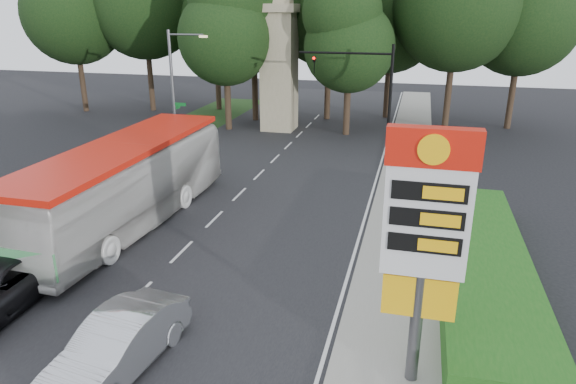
% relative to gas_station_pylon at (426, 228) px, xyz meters
% --- Properties ---
extents(ground, '(120.00, 120.00, 0.00)m').
position_rel_gas_station_pylon_xyz_m(ground, '(-9.20, -1.99, -4.45)').
color(ground, black).
rests_on(ground, ground).
extents(road_surface, '(14.00, 80.00, 0.02)m').
position_rel_gas_station_pylon_xyz_m(road_surface, '(-9.20, 10.01, -4.44)').
color(road_surface, black).
rests_on(road_surface, ground).
extents(sidewalk_right, '(3.00, 80.00, 0.12)m').
position_rel_gas_station_pylon_xyz_m(sidewalk_right, '(-0.70, 10.01, -4.39)').
color(sidewalk_right, gray).
rests_on(sidewalk_right, ground).
extents(grass_verge_left, '(5.00, 50.00, 0.02)m').
position_rel_gas_station_pylon_xyz_m(grass_verge_left, '(-18.70, 16.01, -4.44)').
color(grass_verge_left, '#193814').
rests_on(grass_verge_left, ground).
extents(hedge, '(3.00, 14.00, 1.20)m').
position_rel_gas_station_pylon_xyz_m(hedge, '(2.30, 6.01, -3.85)').
color(hedge, '#1B5416').
rests_on(hedge, ground).
extents(gas_station_pylon, '(2.10, 0.45, 6.85)m').
position_rel_gas_station_pylon_xyz_m(gas_station_pylon, '(0.00, 0.00, 0.00)').
color(gas_station_pylon, '#59595E').
rests_on(gas_station_pylon, ground).
extents(traffic_signal_mast, '(6.10, 0.35, 7.20)m').
position_rel_gas_station_pylon_xyz_m(traffic_signal_mast, '(-3.52, 22.00, 0.22)').
color(traffic_signal_mast, black).
rests_on(traffic_signal_mast, ground).
extents(streetlight_signs, '(2.75, 0.98, 8.00)m').
position_rel_gas_station_pylon_xyz_m(streetlight_signs, '(-16.19, 20.01, -0.01)').
color(streetlight_signs, '#59595E').
rests_on(streetlight_signs, ground).
extents(monument, '(3.00, 3.00, 10.05)m').
position_rel_gas_station_pylon_xyz_m(monument, '(-11.20, 28.01, 0.66)').
color(monument, gray).
rests_on(monument, ground).
extents(tree_east_near, '(8.12, 8.12, 15.95)m').
position_rel_gas_station_pylon_xyz_m(tree_east_near, '(-3.20, 35.01, 5.23)').
color(tree_east_near, '#2D2116').
rests_on(tree_east_near, ground).
extents(tree_monument_left, '(7.28, 7.28, 14.30)m').
position_rel_gas_station_pylon_xyz_m(tree_monument_left, '(-15.20, 27.01, 4.23)').
color(tree_monument_left, '#2D2116').
rests_on(tree_monument_left, ground).
extents(tree_monument_right, '(6.72, 6.72, 13.20)m').
position_rel_gas_station_pylon_xyz_m(tree_monument_right, '(-5.70, 27.51, 3.56)').
color(tree_monument_right, '#2D2116').
rests_on(tree_monument_right, ground).
extents(transit_bus, '(3.70, 13.60, 3.76)m').
position_rel_gas_station_pylon_xyz_m(transit_bus, '(-12.70, 7.54, -2.57)').
color(transit_bus, silver).
rests_on(transit_bus, ground).
extents(sedan_silver, '(2.22, 4.97, 1.58)m').
position_rel_gas_station_pylon_xyz_m(sedan_silver, '(-7.70, -1.46, -3.66)').
color(sedan_silver, '#B6B8BE').
rests_on(sedan_silver, ground).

